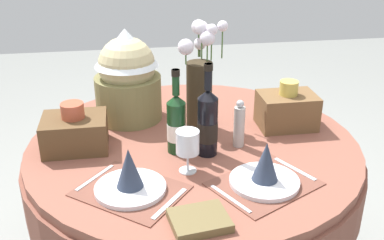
# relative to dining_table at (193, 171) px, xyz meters

# --- Properties ---
(dining_table) EXTENTS (1.36, 1.36, 0.73)m
(dining_table) POSITION_rel_dining_table_xyz_m (0.00, 0.00, 0.00)
(dining_table) COLOR brown
(dining_table) RESTS_ON ground
(place_setting_left) EXTENTS (0.43, 0.42, 0.16)m
(place_setting_left) POSITION_rel_dining_table_xyz_m (-0.27, -0.33, 0.19)
(place_setting_left) COLOR brown
(place_setting_left) RESTS_ON dining_table
(place_setting_right) EXTENTS (0.42, 0.39, 0.16)m
(place_setting_right) POSITION_rel_dining_table_xyz_m (0.19, -0.36, 0.19)
(place_setting_right) COLOR brown
(place_setting_right) RESTS_ON dining_table
(flower_vase) EXTENTS (0.22, 0.17, 0.45)m
(flower_vase) POSITION_rel_dining_table_xyz_m (0.05, 0.14, 0.35)
(flower_vase) COLOR #332819
(flower_vase) RESTS_ON dining_table
(wine_bottle_left) EXTENTS (0.07, 0.07, 0.33)m
(wine_bottle_left) POSITION_rel_dining_table_xyz_m (-0.08, -0.07, 0.26)
(wine_bottle_left) COLOR #143819
(wine_bottle_left) RESTS_ON dining_table
(wine_bottle_right) EXTENTS (0.08, 0.08, 0.36)m
(wine_bottle_right) POSITION_rel_dining_table_xyz_m (0.04, -0.11, 0.27)
(wine_bottle_right) COLOR black
(wine_bottle_right) RESTS_ON dining_table
(wine_glass_left) EXTENTS (0.08, 0.08, 0.16)m
(wine_glass_left) POSITION_rel_dining_table_xyz_m (-0.06, -0.23, 0.25)
(wine_glass_left) COLOR silver
(wine_glass_left) RESTS_ON dining_table
(pepper_mill) EXTENTS (0.04, 0.04, 0.20)m
(pepper_mill) POSITION_rel_dining_table_xyz_m (0.17, -0.06, 0.23)
(pepper_mill) COLOR #B7B2AD
(pepper_mill) RESTS_ON dining_table
(book_on_table) EXTENTS (0.19, 0.16, 0.03)m
(book_on_table) POSITION_rel_dining_table_xyz_m (-0.07, -0.54, 0.15)
(book_on_table) COLOR brown
(book_on_table) RESTS_ON dining_table
(gift_tub_back_left) EXTENTS (0.29, 0.29, 0.41)m
(gift_tub_back_left) POSITION_rel_dining_table_xyz_m (-0.25, 0.27, 0.35)
(gift_tub_back_left) COLOR olive
(gift_tub_back_left) RESTS_ON dining_table
(woven_basket_side_left) EXTENTS (0.25, 0.20, 0.19)m
(woven_basket_side_left) POSITION_rel_dining_table_xyz_m (-0.47, 0.02, 0.21)
(woven_basket_side_left) COLOR brown
(woven_basket_side_left) RESTS_ON dining_table
(woven_basket_side_right) EXTENTS (0.24, 0.17, 0.21)m
(woven_basket_side_right) POSITION_rel_dining_table_xyz_m (0.42, 0.08, 0.22)
(woven_basket_side_right) COLOR brown
(woven_basket_side_right) RESTS_ON dining_table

